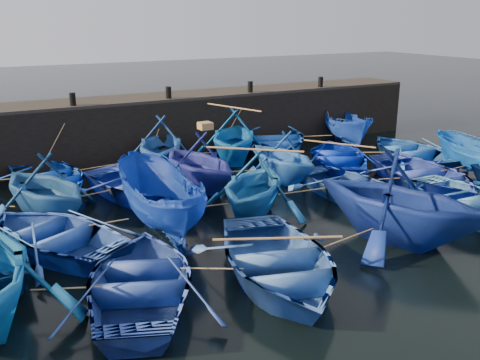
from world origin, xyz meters
name	(u,v)px	position (x,y,z in m)	size (l,w,h in m)	color
ground	(292,231)	(0.00, 0.00, 0.00)	(120.00, 120.00, 0.00)	black
quay_wall	(163,126)	(0.00, 10.50, 1.25)	(26.00, 2.50, 2.50)	black
quay_top	(161,97)	(0.00, 10.50, 2.56)	(26.00, 2.50, 0.12)	black
bollard_1	(73,99)	(-4.00, 9.60, 2.87)	(0.24, 0.24, 0.50)	black
bollard_2	(169,92)	(0.00, 9.60, 2.87)	(0.24, 0.24, 0.50)	black
bollard_3	(250,87)	(4.00, 9.60, 2.87)	(0.24, 0.24, 0.50)	black
bollard_4	(321,82)	(8.00, 9.60, 2.87)	(0.24, 0.24, 0.50)	black
boat_1	(48,176)	(-5.52, 7.50, 0.49)	(3.34, 4.68, 0.97)	#0837BF
boat_2	(161,144)	(-1.07, 7.89, 1.11)	(3.64, 4.22, 2.22)	#1E51A2
boat_3	(234,136)	(2.08, 7.60, 1.16)	(3.81, 4.42, 2.33)	blue
boat_4	(274,138)	(4.66, 8.53, 0.59)	(4.04, 5.65, 1.17)	#10419E
boat_5	(347,128)	(8.44, 7.89, 0.81)	(1.58, 4.19, 1.62)	#133AA9
boat_7	(44,185)	(-6.07, 4.47, 1.08)	(3.54, 4.11, 2.16)	navy
boat_8	(144,185)	(-2.88, 4.68, 0.54)	(3.70, 5.18, 1.07)	#213CBA
boat_9	(198,161)	(-0.81, 4.80, 1.10)	(3.61, 4.18, 2.20)	navy
boat_10	(282,155)	(2.46, 4.39, 0.99)	(3.25, 3.77, 1.98)	blue
boat_11	(338,156)	(5.43, 4.77, 0.50)	(3.42, 4.78, 0.99)	#001993
boat_12	(411,151)	(8.73, 4.00, 0.50)	(3.47, 4.86, 1.01)	#184EAE
boat_14	(55,234)	(-6.27, 1.89, 0.49)	(3.39, 4.74, 0.98)	#214498
boat_15	(158,200)	(-3.38, 1.86, 0.96)	(1.86, 4.94, 1.91)	navy
boat_16	(254,183)	(-0.33, 1.67, 1.05)	(3.45, 4.00, 2.10)	#135593
boat_17	(352,186)	(3.40, 1.47, 0.47)	(3.23, 4.52, 0.94)	#214B99
boat_18	(424,174)	(6.38, 1.09, 0.54)	(3.74, 5.22, 1.08)	#1E3497
boat_21	(142,279)	(-5.07, -1.68, 0.50)	(3.45, 4.82, 1.00)	navy
boat_22	(277,261)	(-2.04, -2.39, 0.54)	(3.73, 5.22, 1.08)	#274F93
boat_23	(400,197)	(2.16, -1.95, 1.29)	(4.22, 4.90, 2.58)	navy
boat_24	(480,203)	(5.55, -1.92, 0.54)	(3.71, 5.19, 1.08)	#306BBA
wooden_crate	(205,126)	(-0.51, 4.80, 2.32)	(0.44, 0.44, 0.25)	olive
mooring_ropes	(221,161)	(0.22, 5.12, 0.88)	(17.85, 12.16, 2.10)	tan
loose_oars	(277,150)	(1.28, 2.91, 1.66)	(9.72, 12.07, 1.40)	#99724C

